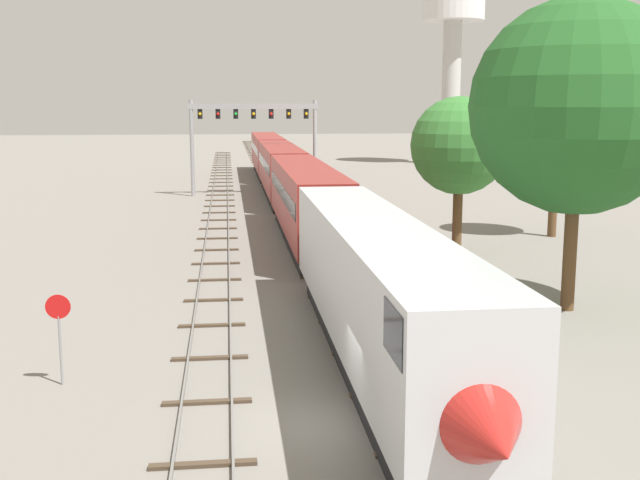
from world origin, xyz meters
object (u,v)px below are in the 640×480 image
at_px(water_tower, 453,19).
at_px(trackside_tree_left, 460,146).
at_px(trackside_tree_right, 558,105).
at_px(signal_gantry, 254,125).
at_px(passenger_train, 290,182).
at_px(trackside_tree_mid, 578,107).
at_px(stop_sign, 59,327).

bearing_deg(water_tower, trackside_tree_left, -105.67).
bearing_deg(trackside_tree_right, signal_gantry, 125.98).
height_order(passenger_train, trackside_tree_left, trackside_tree_left).
bearing_deg(passenger_train, trackside_tree_mid, -72.17).
bearing_deg(trackside_tree_mid, passenger_train, 107.83).
bearing_deg(trackside_tree_mid, signal_gantry, 105.08).
distance_m(water_tower, trackside_tree_mid, 81.02).
distance_m(passenger_train, trackside_tree_mid, 31.21).
distance_m(signal_gantry, trackside_tree_right, 31.55).
relative_size(water_tower, trackside_tree_right, 2.35).
xyz_separation_m(passenger_train, trackside_tree_right, (16.25, -11.48, 5.89)).
distance_m(signal_gantry, stop_sign, 50.67).
bearing_deg(passenger_train, trackside_tree_right, -35.25).
distance_m(water_tower, trackside_tree_right, 62.58).
bearing_deg(trackside_tree_right, passenger_train, 144.75).
relative_size(signal_gantry, stop_sign, 4.20).
relative_size(trackside_tree_left, trackside_tree_mid, 0.70).
distance_m(signal_gantry, trackside_tree_left, 31.99).
height_order(stop_sign, trackside_tree_right, trackside_tree_right).
xyz_separation_m(stop_sign, trackside_tree_right, (26.25, 24.38, 6.62)).
distance_m(stop_sign, trackside_tree_right, 36.43).
height_order(stop_sign, trackside_tree_mid, trackside_tree_mid).
relative_size(stop_sign, trackside_tree_mid, 0.22).
bearing_deg(signal_gantry, stop_sign, -98.84).
xyz_separation_m(passenger_train, trackside_tree_left, (8.44, -16.15, 3.59)).
bearing_deg(trackside_tree_left, passenger_train, 117.59).
bearing_deg(signal_gantry, trackside_tree_left, -70.48).
distance_m(water_tower, stop_sign, 94.35).
height_order(passenger_train, trackside_tree_mid, trackside_tree_mid).
bearing_deg(trackside_tree_mid, trackside_tree_left, 94.14).
xyz_separation_m(passenger_train, trackside_tree_mid, (9.38, -29.18, 5.86)).
relative_size(passenger_train, trackside_tree_right, 8.31).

